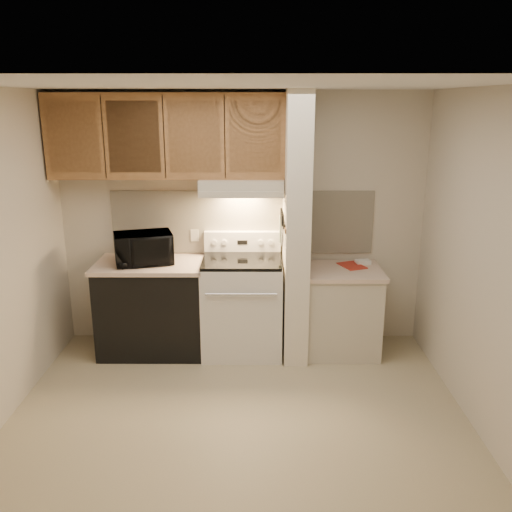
{
  "coord_description": "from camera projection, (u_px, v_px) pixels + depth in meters",
  "views": [
    {
      "loc": [
        0.15,
        -3.79,
        2.39
      ],
      "look_at": [
        0.14,
        0.75,
        1.09
      ],
      "focal_mm": 38.0,
      "sensor_mm": 36.0,
      "label": 1
    }
  ],
  "objects": [
    {
      "name": "cab_door_b",
      "position": [
        134.0,
        137.0,
        4.85
      ],
      "size": [
        0.46,
        0.01,
        0.63
      ],
      "primitive_type": "cube",
      "color": "#99683B",
      "rests_on": "upper_cabinets"
    },
    {
      "name": "range_body",
      "position": [
        242.0,
        307.0,
        5.29
      ],
      "size": [
        0.76,
        0.65,
        0.92
      ],
      "primitive_type": "cube",
      "color": "silver",
      "rests_on": "floor"
    },
    {
      "name": "range_knob_right_outer",
      "position": [
        271.0,
        242.0,
        5.35
      ],
      "size": [
        0.05,
        0.02,
        0.05
      ],
      "primitive_type": "cylinder",
      "rotation": [
        1.57,
        0.0,
        0.0
      ],
      "color": "silver",
      "rests_on": "range_backguard"
    },
    {
      "name": "hood_lip",
      "position": [
        241.0,
        195.0,
        4.9
      ],
      "size": [
        0.78,
        0.04,
        0.06
      ],
      "primitive_type": "cube",
      "color": "beige",
      "rests_on": "range_hood"
    },
    {
      "name": "microwave",
      "position": [
        143.0,
        248.0,
        5.12
      ],
      "size": [
        0.61,
        0.5,
        0.29
      ],
      "primitive_type": "imported",
      "rotation": [
        0.0,
        0.0,
        0.3
      ],
      "color": "black",
      "rests_on": "left_countertop"
    },
    {
      "name": "wall_right",
      "position": [
        483.0,
        264.0,
        3.95
      ],
      "size": [
        0.02,
        3.0,
        2.5
      ],
      "primitive_type": "cube",
      "color": "beige",
      "rests_on": "floor"
    },
    {
      "name": "range_hood",
      "position": [
        242.0,
        186.0,
        5.09
      ],
      "size": [
        0.78,
        0.44,
        0.15
      ],
      "primitive_type": "cube",
      "color": "beige",
      "rests_on": "upper_cabinets"
    },
    {
      "name": "ceiling",
      "position": [
        235.0,
        85.0,
        3.62
      ],
      "size": [
        3.6,
        3.6,
        0.0
      ],
      "primitive_type": "plane",
      "rotation": [
        3.14,
        0.0,
        0.0
      ],
      "color": "white",
      "rests_on": "wall_back"
    },
    {
      "name": "knife_handle_a",
      "position": [
        283.0,
        221.0,
        4.82
      ],
      "size": [
        0.02,
        0.02,
        0.1
      ],
      "primitive_type": "cylinder",
      "color": "black",
      "rests_on": "knife_strip"
    },
    {
      "name": "knife_handle_c",
      "position": [
        282.0,
        217.0,
        4.97
      ],
      "size": [
        0.02,
        0.02,
        0.1
      ],
      "primitive_type": "cylinder",
      "color": "black",
      "rests_on": "knife_strip"
    },
    {
      "name": "oven_handle",
      "position": [
        241.0,
        294.0,
        4.87
      ],
      "size": [
        0.65,
        0.02,
        0.02
      ],
      "primitive_type": "cylinder",
      "rotation": [
        0.0,
        1.57,
        0.0
      ],
      "color": "silver",
      "rests_on": "range_body"
    },
    {
      "name": "range_knob_left_inner",
      "position": [
        224.0,
        242.0,
        5.36
      ],
      "size": [
        0.05,
        0.02,
        0.05
      ],
      "primitive_type": "cylinder",
      "rotation": [
        1.57,
        0.0,
        0.0
      ],
      "color": "silver",
      "rests_on": "range_backguard"
    },
    {
      "name": "outlet",
      "position": [
        195.0,
        235.0,
        5.42
      ],
      "size": [
        0.08,
        0.01,
        0.12
      ],
      "primitive_type": "cube",
      "color": "beige",
      "rests_on": "backsplash"
    },
    {
      "name": "right_cab_base",
      "position": [
        341.0,
        312.0,
        5.29
      ],
      "size": [
        0.7,
        0.6,
        0.81
      ],
      "primitive_type": "cube",
      "color": "beige",
      "rests_on": "floor"
    },
    {
      "name": "cab_door_c",
      "position": [
        194.0,
        137.0,
        4.85
      ],
      "size": [
        0.46,
        0.01,
        0.63
      ],
      "primitive_type": "cube",
      "color": "#99683B",
      "rests_on": "upper_cabinets"
    },
    {
      "name": "oven_window",
      "position": [
        241.0,
        315.0,
        4.97
      ],
      "size": [
        0.5,
        0.01,
        0.3
      ],
      "primitive_type": "cube",
      "color": "black",
      "rests_on": "range_body"
    },
    {
      "name": "cab_gap_c",
      "position": [
        225.0,
        137.0,
        4.85
      ],
      "size": [
        0.01,
        0.01,
        0.73
      ],
      "primitive_type": "cube",
      "color": "black",
      "rests_on": "upper_cabinets"
    },
    {
      "name": "knife_handle_e",
      "position": [
        281.0,
        213.0,
        5.14
      ],
      "size": [
        0.02,
        0.02,
        0.1
      ],
      "primitive_type": "cylinder",
      "color": "black",
      "rests_on": "knife_strip"
    },
    {
      "name": "range_backguard",
      "position": [
        243.0,
        241.0,
        5.4
      ],
      "size": [
        0.76,
        0.08,
        0.2
      ],
      "primitive_type": "cube",
      "color": "silver",
      "rests_on": "range_body"
    },
    {
      "name": "dishwasher_front",
      "position": [
        153.0,
        309.0,
        5.31
      ],
      "size": [
        1.0,
        0.63,
        0.87
      ],
      "primitive_type": "cube",
      "color": "black",
      "rests_on": "floor"
    },
    {
      "name": "oven_mitt",
      "position": [
        281.0,
        229.0,
        5.24
      ],
      "size": [
        0.03,
        0.11,
        0.25
      ],
      "primitive_type": "cube",
      "color": "gray",
      "rests_on": "partition_pillar"
    },
    {
      "name": "knife_blade_a",
      "position": [
        283.0,
        237.0,
        4.86
      ],
      "size": [
        0.01,
        0.03,
        0.16
      ],
      "primitive_type": "cube",
      "color": "silver",
      "rests_on": "knife_strip"
    },
    {
      "name": "backsplash",
      "position": [
        243.0,
        222.0,
        5.39
      ],
      "size": [
        2.6,
        0.02,
        0.63
      ],
      "primitive_type": "cube",
      "color": "white",
      "rests_on": "wall_back"
    },
    {
      "name": "partition_pillar",
      "position": [
        296.0,
        228.0,
        5.06
      ],
      "size": [
        0.22,
        0.7,
        2.5
      ],
      "primitive_type": "cube",
      "color": "silver",
      "rests_on": "floor"
    },
    {
      "name": "knife_strip",
      "position": [
        283.0,
        222.0,
        5.0
      ],
      "size": [
        0.02,
        0.42,
        0.04
      ],
      "primitive_type": "cube",
      "color": "black",
      "rests_on": "partition_pillar"
    },
    {
      "name": "white_box",
      "position": [
        363.0,
        262.0,
        5.34
      ],
      "size": [
        0.15,
        0.11,
        0.04
      ],
      "primitive_type": "cube",
      "rotation": [
        0.0,
        0.0,
        0.14
      ],
      "color": "white",
      "rests_on": "right_countertop"
    },
    {
      "name": "pillar_trim",
      "position": [
        284.0,
        223.0,
        5.05
      ],
      "size": [
        0.01,
        0.7,
        0.04
      ],
      "primitive_type": "cube",
      "color": "#99683B",
      "rests_on": "partition_pillar"
    },
    {
      "name": "range_knob_left_outer",
      "position": [
        214.0,
        242.0,
        5.36
      ],
      "size": [
        0.05,
        0.02,
        0.05
      ],
      "primitive_type": "cylinder",
      "rotation": [
        1.57,
        0.0,
        0.0
      ],
      "color": "silver",
      "rests_on": "range_backguard"
    },
    {
      "name": "right_countertop",
      "position": [
        343.0,
        271.0,
        5.18
      ],
      "size": [
        0.74,
        0.64,
        0.04
      ],
      "primitive_type": "cube",
      "color": "beige",
      "rests_on": "right_cab_base"
    },
    {
      "name": "cab_gap_b",
      "position": [
        164.0,
        137.0,
        4.85
      ],
      "size": [
        0.01,
        0.01,
        0.73
      ],
      "primitive_type": "cube",
      "color": "black",
      "rests_on": "upper_cabinets"
    },
    {
      "name": "knife_blade_b",
      "position": [
        282.0,
        236.0,
        4.94
      ],
      "size": [
        0.01,
        0.04,
        0.18
      ],
      "primitive_type": "cube",
      "color": "silver",
      "rests_on": "knife_strip"
    },
    {
      "name": "upper_cabinets",
      "position": [
        167.0,
        136.0,
        5.01
      ],
      "size": [
        2.18,
        0.33,
        0.77
      ],
      "primitive_type": "cube",
      "color": "#99683B",
      "rests_on": "wall_back"
    },
    {
      "name": "knife_blade_e",
      "position": [
        281.0,
        230.0,
        5.19
      ],
      "size": [
        0.01,
        0.04,
        0.18
      ],
      "primitive_type": "cube",
      "color": "silver",
      "rests_on": "knife_strip"
    },
    {
      "name": "knife_handle_b",
      "position": [
        283.0,
        219.0,
        4.9
      ],
      "size": [
        0.02,
        0.02,
        0.1
      ],
      "primitive_type": "cylinder",
      "color": "black",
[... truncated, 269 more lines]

